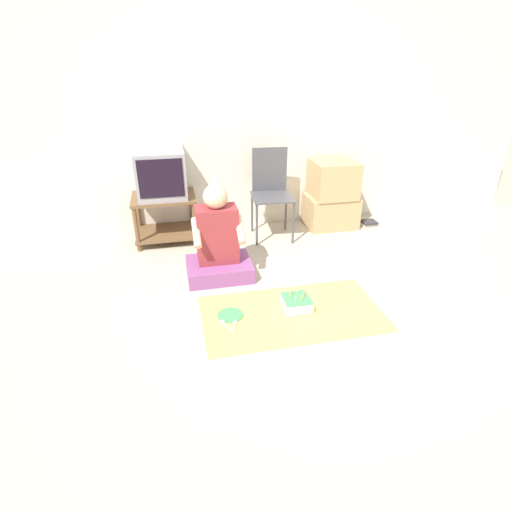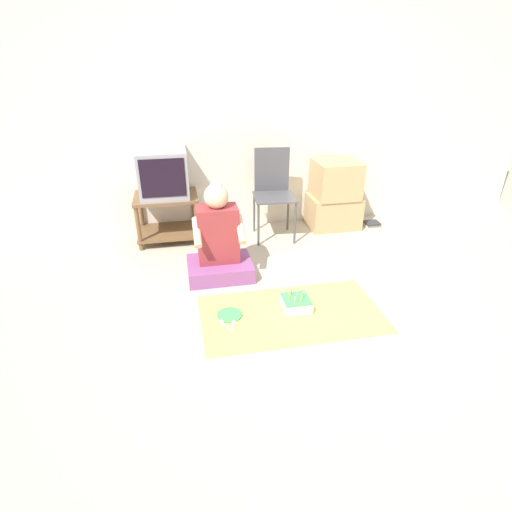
{
  "view_description": "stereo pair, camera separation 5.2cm",
  "coord_description": "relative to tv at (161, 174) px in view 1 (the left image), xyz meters",
  "views": [
    {
      "loc": [
        -1.03,
        -2.38,
        1.82
      ],
      "look_at": [
        -0.41,
        0.43,
        0.35
      ],
      "focal_mm": 28.0,
      "sensor_mm": 36.0,
      "label": 1
    },
    {
      "loc": [
        -0.97,
        -2.39,
        1.82
      ],
      "look_at": [
        -0.41,
        0.43,
        0.35
      ],
      "focal_mm": 28.0,
      "sensor_mm": 36.0,
      "label": 2
    }
  ],
  "objects": [
    {
      "name": "folding_chair",
      "position": [
        1.13,
        -0.08,
        -0.19
      ],
      "size": [
        0.46,
        0.45,
        0.94
      ],
      "color": "#4C4C51",
      "rests_on": "ground_plane"
    },
    {
      "name": "ground_plane",
      "position": [
        1.12,
        -1.69,
        -0.73
      ],
      "size": [
        16.0,
        16.0,
        0.0
      ],
      "primitive_type": "plane",
      "color": "#BCB29E"
    },
    {
      "name": "plastic_spoon_far",
      "position": [
        0.45,
        -1.67,
        -0.72
      ],
      "size": [
        0.06,
        0.14,
        0.01
      ],
      "color": "white",
      "rests_on": "party_cloth"
    },
    {
      "name": "cardboard_box_stack",
      "position": [
        1.87,
        -0.0,
        -0.36
      ],
      "size": [
        0.57,
        0.45,
        0.76
      ],
      "color": "tan",
      "rests_on": "ground_plane"
    },
    {
      "name": "wall_back",
      "position": [
        1.12,
        0.28,
        0.54
      ],
      "size": [
        6.4,
        0.06,
        2.55
      ],
      "color": "silver",
      "rests_on": "ground_plane"
    },
    {
      "name": "person_seated",
      "position": [
        0.44,
        -0.88,
        -0.42
      ],
      "size": [
        0.58,
        0.44,
        0.92
      ],
      "color": "#8C4C8C",
      "rests_on": "ground_plane"
    },
    {
      "name": "tv_stand",
      "position": [
        -0.0,
        -0.0,
        -0.44
      ],
      "size": [
        0.65,
        0.5,
        0.5
      ],
      "color": "brown",
      "rests_on": "ground_plane"
    },
    {
      "name": "book_pile",
      "position": [
        2.33,
        -0.09,
        -0.71
      ],
      "size": [
        0.18,
        0.15,
        0.05
      ],
      "color": "beige",
      "rests_on": "ground_plane"
    },
    {
      "name": "party_cloth",
      "position": [
        0.92,
        -1.62,
        -0.73
      ],
      "size": [
        1.4,
        0.77,
        0.01
      ],
      "color": "#EAD666",
      "rests_on": "ground_plane"
    },
    {
      "name": "paper_plate",
      "position": [
        0.44,
        -1.55,
        -0.72
      ],
      "size": [
        0.2,
        0.2,
        0.01
      ],
      "color": "#4CB266",
      "rests_on": "party_cloth"
    },
    {
      "name": "birthday_cake",
      "position": [
        0.97,
        -1.56,
        -0.68
      ],
      "size": [
        0.22,
        0.22,
        0.15
      ],
      "color": "silver",
      "rests_on": "party_cloth"
    },
    {
      "name": "tv",
      "position": [
        0.0,
        0.0,
        0.0
      ],
      "size": [
        0.49,
        0.49,
        0.47
      ],
      "color": "#99999E",
      "rests_on": "tv_stand"
    },
    {
      "name": "plastic_spoon_near",
      "position": [
        0.37,
        -1.64,
        -0.72
      ],
      "size": [
        0.07,
        0.14,
        0.01
      ],
      "color": "white",
      "rests_on": "party_cloth"
    }
  ]
}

